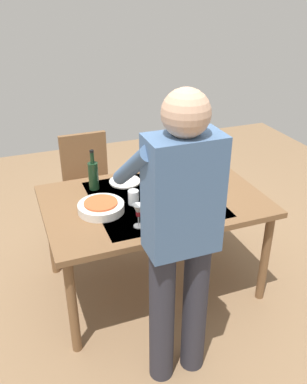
{
  "coord_description": "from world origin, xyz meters",
  "views": [
    {
      "loc": [
        0.88,
        2.32,
        2.11
      ],
      "look_at": [
        0.0,
        0.0,
        0.79
      ],
      "focal_mm": 38.71,
      "sensor_mm": 36.0,
      "label": 1
    }
  ],
  "objects_px": {
    "chair_near": "(88,180)",
    "wine_bottle": "(93,175)",
    "serving_bowl_pasta": "(101,207)",
    "wine_glass_left": "(138,212)",
    "wine_glass_right": "(147,186)",
    "side_bowl_salad": "(192,180)",
    "water_cup_near_right": "(167,174)",
    "person_server": "(180,232)",
    "dinner_plate_near": "(125,181)",
    "dining_table": "(153,208)",
    "water_cup_near_left": "(133,197)"
  },
  "relations": [
    {
      "from": "side_bowl_salad",
      "to": "dinner_plate_near",
      "type": "relative_size",
      "value": 0.78
    },
    {
      "from": "person_server",
      "to": "wine_glass_right",
      "type": "relative_size",
      "value": 11.19
    },
    {
      "from": "dining_table",
      "to": "water_cup_near_right",
      "type": "bearing_deg",
      "value": -130.3
    },
    {
      "from": "water_cup_near_right",
      "to": "side_bowl_salad",
      "type": "xyz_separation_m",
      "value": [
        -0.14,
        0.13,
        -0.01
      ]
    },
    {
      "from": "dining_table",
      "to": "water_cup_near_left",
      "type": "xyz_separation_m",
      "value": [
        0.15,
        0.02,
        0.12
      ]
    },
    {
      "from": "dinner_plate_near",
      "to": "side_bowl_salad",
      "type": "bearing_deg",
      "value": 155.11
    },
    {
      "from": "dining_table",
      "to": "side_bowl_salad",
      "type": "relative_size",
      "value": 8.27
    },
    {
      "from": "dinner_plate_near",
      "to": "person_server",
      "type": "bearing_deg",
      "value": 88.15
    },
    {
      "from": "person_server",
      "to": "wine_bottle",
      "type": "distance_m",
      "value": 1.06
    },
    {
      "from": "wine_glass_right",
      "to": "dinner_plate_near",
      "type": "relative_size",
      "value": 0.66
    },
    {
      "from": "wine_glass_left",
      "to": "water_cup_near_right",
      "type": "xyz_separation_m",
      "value": [
        -0.41,
        -0.53,
        -0.06
      ]
    },
    {
      "from": "wine_bottle",
      "to": "side_bowl_salad",
      "type": "bearing_deg",
      "value": 164.82
    },
    {
      "from": "person_server",
      "to": "water_cup_near_right",
      "type": "xyz_separation_m",
      "value": [
        -0.34,
        -0.98,
        -0.17
      ]
    },
    {
      "from": "dining_table",
      "to": "wine_glass_right",
      "type": "distance_m",
      "value": 0.18
    },
    {
      "from": "serving_bowl_pasta",
      "to": "dinner_plate_near",
      "type": "xyz_separation_m",
      "value": [
        -0.27,
        -0.35,
        -0.03
      ]
    },
    {
      "from": "dining_table",
      "to": "side_bowl_salad",
      "type": "xyz_separation_m",
      "value": [
        -0.34,
        -0.1,
        0.11
      ]
    },
    {
      "from": "person_server",
      "to": "serving_bowl_pasta",
      "type": "distance_m",
      "value": 0.77
    },
    {
      "from": "side_bowl_salad",
      "to": "serving_bowl_pasta",
      "type": "bearing_deg",
      "value": 11.35
    },
    {
      "from": "dining_table",
      "to": "wine_glass_left",
      "type": "bearing_deg",
      "value": 54.85
    },
    {
      "from": "water_cup_near_left",
      "to": "serving_bowl_pasta",
      "type": "height_order",
      "value": "water_cup_near_left"
    },
    {
      "from": "person_server",
      "to": "side_bowl_salad",
      "type": "xyz_separation_m",
      "value": [
        -0.48,
        -0.85,
        -0.19
      ]
    },
    {
      "from": "wine_glass_right",
      "to": "serving_bowl_pasta",
      "type": "relative_size",
      "value": 0.5
    },
    {
      "from": "water_cup_near_left",
      "to": "serving_bowl_pasta",
      "type": "distance_m",
      "value": 0.23
    },
    {
      "from": "dining_table",
      "to": "wine_glass_right",
      "type": "relative_size",
      "value": 9.86
    },
    {
      "from": "wine_glass_left",
      "to": "side_bowl_salad",
      "type": "distance_m",
      "value": 0.68
    },
    {
      "from": "chair_near",
      "to": "serving_bowl_pasta",
      "type": "distance_m",
      "value": 0.95
    },
    {
      "from": "wine_glass_left",
      "to": "water_cup_near_right",
      "type": "relative_size",
      "value": 1.6
    },
    {
      "from": "side_bowl_salad",
      "to": "dining_table",
      "type": "bearing_deg",
      "value": 17.03
    },
    {
      "from": "water_cup_near_left",
      "to": "water_cup_near_right",
      "type": "xyz_separation_m",
      "value": [
        -0.35,
        -0.25,
        -0.0
      ]
    },
    {
      "from": "water_cup_near_left",
      "to": "water_cup_near_right",
      "type": "distance_m",
      "value": 0.43
    },
    {
      "from": "side_bowl_salad",
      "to": "wine_glass_left",
      "type": "bearing_deg",
      "value": 36.33
    },
    {
      "from": "side_bowl_salad",
      "to": "water_cup_near_right",
      "type": "bearing_deg",
      "value": -43.35
    },
    {
      "from": "wine_bottle",
      "to": "wine_glass_right",
      "type": "bearing_deg",
      "value": 136.17
    },
    {
      "from": "wine_glass_left",
      "to": "wine_bottle",
      "type": "bearing_deg",
      "value": -77.22
    },
    {
      "from": "wine_glass_right",
      "to": "dinner_plate_near",
      "type": "xyz_separation_m",
      "value": [
        0.07,
        -0.31,
        -0.1
      ]
    },
    {
      "from": "chair_near",
      "to": "side_bowl_salad",
      "type": "distance_m",
      "value": 1.01
    },
    {
      "from": "side_bowl_salad",
      "to": "water_cup_near_left",
      "type": "bearing_deg",
      "value": 14.15
    },
    {
      "from": "water_cup_near_left",
      "to": "wine_glass_right",
      "type": "bearing_deg",
      "value": -169.95
    },
    {
      "from": "dinner_plate_near",
      "to": "water_cup_near_left",
      "type": "bearing_deg",
      "value": 82.76
    },
    {
      "from": "wine_bottle",
      "to": "water_cup_near_right",
      "type": "bearing_deg",
      "value": 174.31
    },
    {
      "from": "serving_bowl_pasta",
      "to": "water_cup_near_right",
      "type": "bearing_deg",
      "value": -154.56
    },
    {
      "from": "chair_near",
      "to": "wine_bottle",
      "type": "distance_m",
      "value": 0.67
    },
    {
      "from": "wine_glass_left",
      "to": "side_bowl_salad",
      "type": "bearing_deg",
      "value": -143.67
    },
    {
      "from": "chair_near",
      "to": "water_cup_near_left",
      "type": "bearing_deg",
      "value": 98.0
    },
    {
      "from": "person_server",
      "to": "wine_glass_right",
      "type": "distance_m",
      "value": 0.76
    },
    {
      "from": "dining_table",
      "to": "person_server",
      "type": "relative_size",
      "value": 0.88
    },
    {
      "from": "wine_glass_left",
      "to": "serving_bowl_pasta",
      "type": "bearing_deg",
      "value": -57.24
    },
    {
      "from": "dining_table",
      "to": "serving_bowl_pasta",
      "type": "xyz_separation_m",
      "value": [
        0.38,
        0.04,
        0.11
      ]
    },
    {
      "from": "person_server",
      "to": "chair_near",
      "type": "bearing_deg",
      "value": -85.32
    },
    {
      "from": "water_cup_near_right",
      "to": "side_bowl_salad",
      "type": "relative_size",
      "value": 0.53
    }
  ]
}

